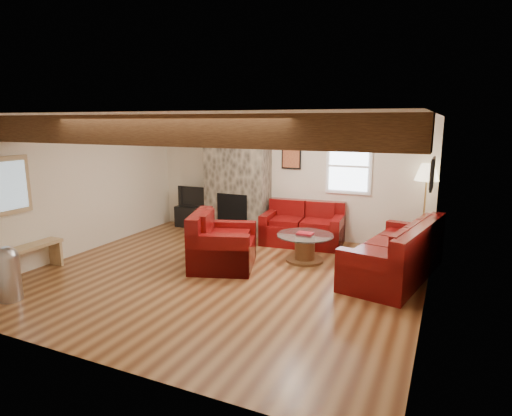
{
  "coord_description": "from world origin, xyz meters",
  "views": [
    {
      "loc": [
        3.18,
        -5.67,
        2.42
      ],
      "look_at": [
        0.4,
        0.4,
        1.06
      ],
      "focal_mm": 30.0,
      "sensor_mm": 36.0,
      "label": 1
    }
  ],
  "objects_px": {
    "tv_cabinet": "(196,217)",
    "floor_lamp": "(427,177)",
    "sofa_three": "(394,249)",
    "armchair_red": "(223,240)",
    "loveseat": "(303,224)",
    "coffee_table": "(305,248)",
    "television": "(196,197)"
  },
  "relations": [
    {
      "from": "coffee_table",
      "to": "floor_lamp",
      "type": "bearing_deg",
      "value": 35.78
    },
    {
      "from": "sofa_three",
      "to": "loveseat",
      "type": "height_order",
      "value": "sofa_three"
    },
    {
      "from": "coffee_table",
      "to": "loveseat",
      "type": "bearing_deg",
      "value": 110.6
    },
    {
      "from": "coffee_table",
      "to": "floor_lamp",
      "type": "height_order",
      "value": "floor_lamp"
    },
    {
      "from": "sofa_three",
      "to": "loveseat",
      "type": "xyz_separation_m",
      "value": [
        -1.89,
        1.14,
        -0.03
      ]
    },
    {
      "from": "coffee_table",
      "to": "television",
      "type": "relative_size",
      "value": 1.19
    },
    {
      "from": "armchair_red",
      "to": "tv_cabinet",
      "type": "xyz_separation_m",
      "value": [
        -1.89,
        2.14,
        -0.22
      ]
    },
    {
      "from": "sofa_three",
      "to": "tv_cabinet",
      "type": "distance_m",
      "value": 4.79
    },
    {
      "from": "sofa_three",
      "to": "coffee_table",
      "type": "bearing_deg",
      "value": -84.06
    },
    {
      "from": "loveseat",
      "to": "floor_lamp",
      "type": "bearing_deg",
      "value": 2.76
    },
    {
      "from": "loveseat",
      "to": "floor_lamp",
      "type": "height_order",
      "value": "floor_lamp"
    },
    {
      "from": "coffee_table",
      "to": "television",
      "type": "distance_m",
      "value": 3.35
    },
    {
      "from": "tv_cabinet",
      "to": "floor_lamp",
      "type": "height_order",
      "value": "floor_lamp"
    },
    {
      "from": "armchair_red",
      "to": "coffee_table",
      "type": "relative_size",
      "value": 1.16
    },
    {
      "from": "sofa_three",
      "to": "coffee_table",
      "type": "relative_size",
      "value": 2.32
    },
    {
      "from": "loveseat",
      "to": "tv_cabinet",
      "type": "xyz_separation_m",
      "value": [
        -2.68,
        0.3,
        -0.18
      ]
    },
    {
      "from": "loveseat",
      "to": "television",
      "type": "relative_size",
      "value": 1.89
    },
    {
      "from": "floor_lamp",
      "to": "armchair_red",
      "type": "bearing_deg",
      "value": -144.24
    },
    {
      "from": "loveseat",
      "to": "tv_cabinet",
      "type": "relative_size",
      "value": 1.62
    },
    {
      "from": "armchair_red",
      "to": "television",
      "type": "distance_m",
      "value": 2.87
    },
    {
      "from": "loveseat",
      "to": "tv_cabinet",
      "type": "distance_m",
      "value": 2.7
    },
    {
      "from": "loveseat",
      "to": "sofa_three",
      "type": "bearing_deg",
      "value": -36.5
    },
    {
      "from": "loveseat",
      "to": "tv_cabinet",
      "type": "height_order",
      "value": "loveseat"
    },
    {
      "from": "television",
      "to": "floor_lamp",
      "type": "distance_m",
      "value": 4.94
    },
    {
      "from": "tv_cabinet",
      "to": "television",
      "type": "bearing_deg",
      "value": 0.0
    },
    {
      "from": "sofa_three",
      "to": "floor_lamp",
      "type": "distance_m",
      "value": 1.79
    },
    {
      "from": "sofa_three",
      "to": "armchair_red",
      "type": "bearing_deg",
      "value": -64.25
    },
    {
      "from": "coffee_table",
      "to": "tv_cabinet",
      "type": "relative_size",
      "value": 1.02
    },
    {
      "from": "armchair_red",
      "to": "loveseat",
      "type": "bearing_deg",
      "value": -42.01
    },
    {
      "from": "sofa_three",
      "to": "coffee_table",
      "type": "height_order",
      "value": "sofa_three"
    },
    {
      "from": "television",
      "to": "armchair_red",
      "type": "bearing_deg",
      "value": -48.6
    },
    {
      "from": "tv_cabinet",
      "to": "armchair_red",
      "type": "bearing_deg",
      "value": -48.6
    }
  ]
}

